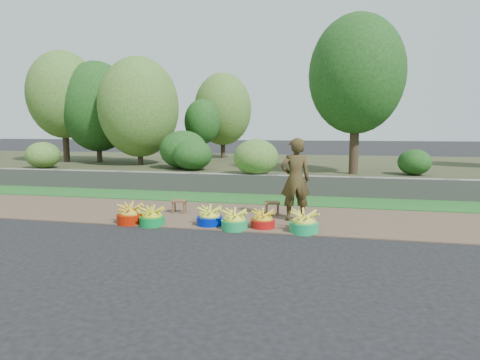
% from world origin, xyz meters
% --- Properties ---
extents(ground_plane, '(120.00, 120.00, 0.00)m').
position_xyz_m(ground_plane, '(0.00, 0.00, 0.00)').
color(ground_plane, black).
rests_on(ground_plane, ground).
extents(dirt_shoulder, '(80.00, 2.50, 0.02)m').
position_xyz_m(dirt_shoulder, '(0.00, 1.25, 0.01)').
color(dirt_shoulder, brown).
rests_on(dirt_shoulder, ground).
extents(grass_verge, '(80.00, 1.50, 0.04)m').
position_xyz_m(grass_verge, '(0.00, 3.25, 0.02)').
color(grass_verge, '#236323').
rests_on(grass_verge, ground).
extents(retaining_wall, '(80.00, 0.35, 0.55)m').
position_xyz_m(retaining_wall, '(0.00, 4.10, 0.28)').
color(retaining_wall, gray).
rests_on(retaining_wall, ground).
extents(earth_bank, '(80.00, 10.00, 0.50)m').
position_xyz_m(earth_bank, '(0.00, 9.00, 0.25)').
color(earth_bank, '#393D23').
rests_on(earth_bank, ground).
extents(vegetation, '(34.46, 8.42, 4.67)m').
position_xyz_m(vegetation, '(-6.95, 7.78, 2.69)').
color(vegetation, '#34291A').
rests_on(vegetation, earth_bank).
extents(basin_a, '(0.51, 0.51, 0.38)m').
position_xyz_m(basin_a, '(-2.18, 0.19, 0.17)').
color(basin_a, '#A71A05').
rests_on(basin_a, ground).
extents(basin_b, '(0.47, 0.47, 0.35)m').
position_xyz_m(basin_b, '(-1.71, 0.13, 0.16)').
color(basin_b, '#078634').
rests_on(basin_b, ground).
extents(basin_c, '(0.48, 0.48, 0.36)m').
position_xyz_m(basin_c, '(-0.65, 0.34, 0.16)').
color(basin_c, '#001AA6').
rests_on(basin_c, ground).
extents(basin_d, '(0.48, 0.48, 0.36)m').
position_xyz_m(basin_d, '(-0.14, 0.16, 0.16)').
color(basin_d, '#1B974F').
rests_on(basin_d, ground).
extents(basin_e, '(0.44, 0.44, 0.33)m').
position_xyz_m(basin_e, '(0.35, 0.36, 0.15)').
color(basin_e, '#A6110F').
rests_on(basin_e, ground).
extents(basin_f, '(0.51, 0.51, 0.38)m').
position_xyz_m(basin_f, '(1.09, 0.21, 0.17)').
color(basin_f, '#169B54').
rests_on(basin_f, ground).
extents(stool_left, '(0.33, 0.27, 0.27)m').
position_xyz_m(stool_left, '(-1.59, 1.23, 0.24)').
color(stool_left, brown).
rests_on(stool_left, dirt_shoulder).
extents(stool_right, '(0.35, 0.30, 0.27)m').
position_xyz_m(stool_right, '(0.36, 1.46, 0.24)').
color(stool_right, brown).
rests_on(stool_right, dirt_shoulder).
extents(vendor_woman, '(0.67, 0.53, 1.60)m').
position_xyz_m(vendor_woman, '(0.86, 1.06, 0.82)').
color(vendor_woman, black).
rests_on(vendor_woman, dirt_shoulder).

